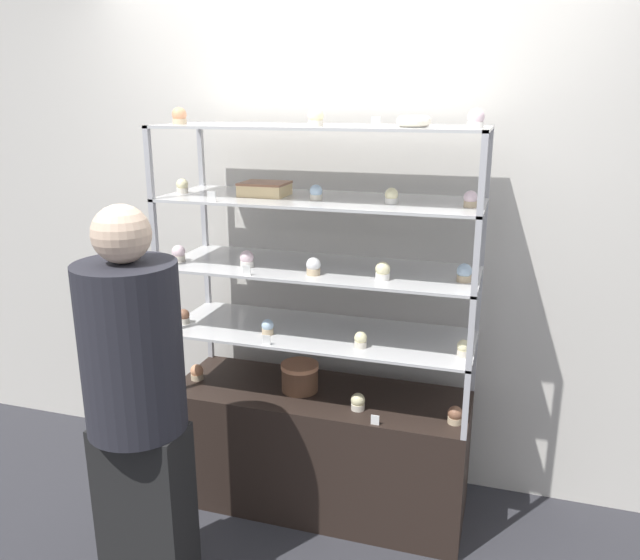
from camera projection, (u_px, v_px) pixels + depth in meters
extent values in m
plane|color=#2D2D33|center=(320.00, 500.00, 3.12)|extent=(20.00, 20.00, 0.00)
cube|color=silver|center=(343.00, 230.00, 3.11)|extent=(8.00, 0.05, 2.60)
cube|color=black|center=(320.00, 448.00, 3.03)|extent=(1.40, 0.49, 0.60)
cube|color=#B7B7BC|center=(210.00, 330.00, 3.32)|extent=(0.02, 0.02, 0.31)
cube|color=#B7B7BC|center=(474.00, 360.00, 2.93)|extent=(0.02, 0.02, 0.31)
cube|color=#B7B7BC|center=(164.00, 364.00, 2.89)|extent=(0.02, 0.02, 0.31)
cube|color=#B7B7BC|center=(466.00, 405.00, 2.50)|extent=(0.02, 0.02, 0.31)
cube|color=silver|center=(320.00, 332.00, 2.87)|extent=(1.40, 0.49, 0.01)
cube|color=#B7B7BC|center=(207.00, 274.00, 3.23)|extent=(0.02, 0.02, 0.31)
cube|color=#B7B7BC|center=(479.00, 298.00, 2.84)|extent=(0.02, 0.02, 0.31)
cube|color=#B7B7BC|center=(159.00, 301.00, 2.80)|extent=(0.02, 0.02, 0.31)
cube|color=#B7B7BC|center=(471.00, 333.00, 2.41)|extent=(0.02, 0.02, 0.31)
cube|color=silver|center=(320.00, 268.00, 2.78)|extent=(1.40, 0.49, 0.01)
cube|color=#B7B7BC|center=(204.00, 216.00, 3.15)|extent=(0.02, 0.02, 0.31)
cube|color=#B7B7BC|center=(484.00, 232.00, 2.76)|extent=(0.02, 0.02, 0.31)
cube|color=#B7B7BC|center=(154.00, 234.00, 2.72)|extent=(0.02, 0.02, 0.31)
cube|color=#B7B7BC|center=(477.00, 257.00, 2.33)|extent=(0.02, 0.02, 0.31)
cube|color=silver|center=(320.00, 200.00, 2.70)|extent=(1.40, 0.49, 0.01)
cube|color=#B7B7BC|center=(201.00, 154.00, 3.06)|extent=(0.02, 0.02, 0.31)
cube|color=#B7B7BC|center=(489.00, 162.00, 2.67)|extent=(0.02, 0.02, 0.31)
cube|color=#B7B7BC|center=(149.00, 163.00, 2.63)|extent=(0.02, 0.02, 0.31)
cube|color=#B7B7BC|center=(483.00, 174.00, 2.24)|extent=(0.02, 0.02, 0.31)
cube|color=silver|center=(320.00, 127.00, 2.61)|extent=(1.40, 0.49, 0.01)
cylinder|color=brown|center=(300.00, 379.00, 2.95)|extent=(0.17, 0.17, 0.11)
cylinder|color=#E5996B|center=(300.00, 366.00, 2.94)|extent=(0.18, 0.18, 0.02)
cube|color=#DBBC84|center=(265.00, 190.00, 2.76)|extent=(0.20, 0.17, 0.05)
cube|color=#8C5B42|center=(265.00, 183.00, 2.76)|extent=(0.20, 0.17, 0.01)
cylinder|color=#CCB28C|center=(197.00, 377.00, 3.08)|extent=(0.06, 0.06, 0.03)
sphere|color=#E5996B|center=(197.00, 371.00, 3.07)|extent=(0.06, 0.06, 0.06)
cylinder|color=beige|center=(358.00, 406.00, 2.78)|extent=(0.06, 0.06, 0.03)
sphere|color=#F4EAB2|center=(358.00, 400.00, 2.77)|extent=(0.06, 0.06, 0.06)
cylinder|color=#CCB28C|center=(455.00, 420.00, 2.66)|extent=(0.06, 0.06, 0.03)
sphere|color=#8C5B42|center=(455.00, 413.00, 2.66)|extent=(0.06, 0.06, 0.06)
cube|color=white|center=(375.00, 420.00, 2.65)|extent=(0.04, 0.00, 0.04)
cylinder|color=beige|center=(184.00, 321.00, 2.96)|extent=(0.05, 0.05, 0.03)
sphere|color=#8C5B42|center=(184.00, 315.00, 2.95)|extent=(0.06, 0.06, 0.06)
cylinder|color=#CCB28C|center=(268.00, 331.00, 2.83)|extent=(0.05, 0.05, 0.03)
sphere|color=silver|center=(268.00, 325.00, 2.82)|extent=(0.06, 0.06, 0.06)
cylinder|color=beige|center=(360.00, 344.00, 2.68)|extent=(0.05, 0.05, 0.03)
sphere|color=#F4EAB2|center=(361.00, 338.00, 2.67)|extent=(0.06, 0.06, 0.06)
cylinder|color=beige|center=(463.00, 353.00, 2.58)|extent=(0.05, 0.05, 0.03)
sphere|color=#F4EAB2|center=(464.00, 346.00, 2.58)|extent=(0.06, 0.06, 0.06)
cube|color=white|center=(266.00, 340.00, 2.70)|extent=(0.04, 0.00, 0.04)
cylinder|color=beige|center=(179.00, 258.00, 2.87)|extent=(0.06, 0.06, 0.03)
sphere|color=silver|center=(178.00, 252.00, 2.86)|extent=(0.06, 0.06, 0.06)
cylinder|color=white|center=(247.00, 264.00, 2.77)|extent=(0.06, 0.06, 0.03)
sphere|color=silver|center=(247.00, 257.00, 2.76)|extent=(0.06, 0.06, 0.06)
cylinder|color=#CCB28C|center=(313.00, 272.00, 2.65)|extent=(0.06, 0.06, 0.03)
sphere|color=white|center=(313.00, 265.00, 2.64)|extent=(0.06, 0.06, 0.06)
cylinder|color=white|center=(382.00, 276.00, 2.58)|extent=(0.06, 0.06, 0.03)
sphere|color=#F4EAB2|center=(383.00, 269.00, 2.57)|extent=(0.06, 0.06, 0.06)
cylinder|color=#CCB28C|center=(464.00, 278.00, 2.55)|extent=(0.06, 0.06, 0.03)
sphere|color=silver|center=(464.00, 271.00, 2.54)|extent=(0.06, 0.06, 0.06)
cube|color=white|center=(247.00, 270.00, 2.64)|extent=(0.04, 0.00, 0.04)
cylinder|color=beige|center=(183.00, 190.00, 2.84)|extent=(0.05, 0.05, 0.02)
sphere|color=#F4EAB2|center=(182.00, 184.00, 2.83)|extent=(0.05, 0.05, 0.05)
cylinder|color=beige|center=(317.00, 197.00, 2.64)|extent=(0.05, 0.05, 0.02)
sphere|color=silver|center=(317.00, 191.00, 2.63)|extent=(0.05, 0.05, 0.05)
cylinder|color=white|center=(391.00, 201.00, 2.55)|extent=(0.05, 0.05, 0.02)
sphere|color=#F4EAB2|center=(391.00, 194.00, 2.54)|extent=(0.05, 0.05, 0.05)
cylinder|color=#CCB28C|center=(470.00, 204.00, 2.47)|extent=(0.05, 0.05, 0.02)
sphere|color=silver|center=(471.00, 197.00, 2.46)|extent=(0.05, 0.05, 0.05)
cube|color=white|center=(212.00, 197.00, 2.60)|extent=(0.04, 0.00, 0.04)
cylinder|color=#CCB28C|center=(180.00, 121.00, 2.73)|extent=(0.06, 0.06, 0.02)
sphere|color=#E5996B|center=(179.00, 115.00, 2.72)|extent=(0.06, 0.06, 0.06)
cylinder|color=beige|center=(316.00, 123.00, 2.51)|extent=(0.06, 0.06, 0.02)
sphere|color=#F4EAB2|center=(316.00, 116.00, 2.50)|extent=(0.06, 0.06, 0.06)
cylinder|color=white|center=(475.00, 125.00, 2.35)|extent=(0.06, 0.06, 0.02)
sphere|color=silver|center=(476.00, 117.00, 2.34)|extent=(0.06, 0.06, 0.06)
cube|color=white|center=(376.00, 122.00, 2.31)|extent=(0.04, 0.00, 0.04)
torus|color=#EFE5CC|center=(414.00, 121.00, 2.45)|extent=(0.14, 0.14, 0.04)
cube|color=black|center=(146.00, 510.00, 2.46)|extent=(0.35, 0.19, 0.74)
cylinder|color=#26262D|center=(132.00, 348.00, 2.27)|extent=(0.37, 0.37, 0.64)
sphere|color=beige|center=(121.00, 234.00, 2.15)|extent=(0.21, 0.21, 0.21)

